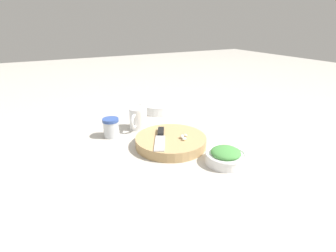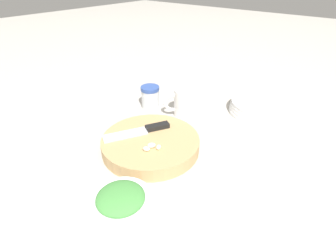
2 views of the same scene
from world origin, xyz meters
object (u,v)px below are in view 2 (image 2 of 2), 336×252
at_px(cutting_board, 151,144).
at_px(herb_bowl, 121,203).
at_px(plate_stack, 264,107).
at_px(coffee_mug, 184,102).
at_px(spice_jar, 150,97).
at_px(chef_knife, 141,131).
at_px(garlic_cloves, 152,147).

bearing_deg(cutting_board, herb_bowl, 26.99).
relative_size(herb_bowl, plate_stack, 0.58).
bearing_deg(coffee_mug, spice_jar, -77.30).
distance_m(cutting_board, coffee_mug, 0.22).
bearing_deg(coffee_mug, herb_bowl, 19.48).
bearing_deg(herb_bowl, chef_knife, -145.25).
relative_size(herb_bowl, coffee_mug, 1.43).
xyz_separation_m(cutting_board, garlic_cloves, (0.03, 0.03, 0.02)).
bearing_deg(chef_knife, coffee_mug, -60.05).
distance_m(coffee_mug, plate_stack, 0.27).
xyz_separation_m(garlic_cloves, plate_stack, (-0.42, 0.12, -0.02)).
bearing_deg(chef_knife, plate_stack, -88.10).
xyz_separation_m(chef_knife, plate_stack, (-0.38, 0.19, -0.02)).
bearing_deg(spice_jar, cutting_board, 42.76).
distance_m(cutting_board, plate_stack, 0.42).
bearing_deg(coffee_mug, garlic_cloves, 18.02).
height_order(herb_bowl, plate_stack, herb_bowl).
bearing_deg(cutting_board, spice_jar, -137.24).
bearing_deg(herb_bowl, cutting_board, -153.01).
xyz_separation_m(chef_knife, herb_bowl, (0.20, 0.14, -0.02)).
distance_m(garlic_cloves, plate_stack, 0.44).
distance_m(chef_knife, plate_stack, 0.43).
bearing_deg(garlic_cloves, chef_knife, -117.71).
height_order(cutting_board, garlic_cloves, garlic_cloves).
relative_size(spice_jar, plate_stack, 0.33).
distance_m(chef_knife, garlic_cloves, 0.08).
distance_m(herb_bowl, plate_stack, 0.58).
distance_m(cutting_board, herb_bowl, 0.21).
distance_m(chef_knife, coffee_mug, 0.20).
distance_m(spice_jar, coffee_mug, 0.13).
height_order(garlic_cloves, herb_bowl, herb_bowl).
bearing_deg(spice_jar, coffee_mug, 102.70).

